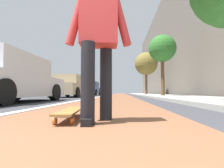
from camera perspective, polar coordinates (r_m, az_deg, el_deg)
The scene contains 13 objects.
ground_plane at distance 10.49m, azimuth 1.55°, elevation -4.73°, with size 80.00×80.00×0.00m, color #38383D.
bike_lane_paint at distance 24.49m, azimuth 2.77°, elevation -3.74°, with size 56.00×2.35×0.00m, color brown.
lane_stripe_white at distance 20.56m, azimuth -1.11°, elevation -3.88°, with size 52.00×0.16×0.01m, color silver.
sidewalk_curb at distance 18.76m, azimuth 13.47°, elevation -3.72°, with size 52.00×3.20×0.11m, color #9E9B93.
building_facade at distance 24.04m, azimuth 18.18°, elevation 11.86°, with size 40.00×1.20×12.85m, color #675F55.
skateboard at distance 1.96m, azimuth -14.50°, elevation -9.40°, with size 0.86×0.28×0.11m.
skater_person at distance 1.83m, azimuth -4.89°, elevation 16.85°, with size 0.48×0.72×1.64m.
parked_car_near at distance 5.98m, azimuth -32.33°, elevation 1.24°, with size 4.33×1.97×1.48m.
parked_car_mid at distance 11.70m, azimuth -14.18°, elevation -0.97°, with size 4.60×2.05×1.48m.
parked_car_far at distance 18.07m, azimuth -7.71°, elevation -1.69°, with size 4.33×1.95×1.50m.
traffic_light at distance 22.40m, azimuth -1.77°, elevation 3.96°, with size 0.33×0.28×4.40m.
street_tree_mid at distance 11.95m, azimuth 17.39°, elevation 11.71°, with size 1.87×1.87×4.30m.
street_tree_far at distance 19.31m, azimuth 12.00°, elevation 6.98°, with size 2.63×2.63×4.98m.
Camera 1 is at (-0.48, -0.39, 0.32)m, focal length 25.79 mm.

